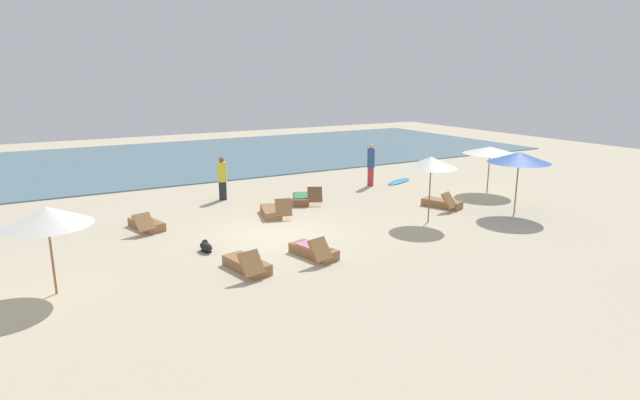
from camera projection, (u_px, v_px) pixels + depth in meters
name	position (u px, v px, depth m)	size (l,w,h in m)	color
ground_plane	(278.00, 235.00, 16.50)	(60.00, 60.00, 0.00)	beige
ocean_water	(158.00, 160.00, 30.86)	(48.00, 16.00, 0.06)	slate
umbrella_1	(47.00, 216.00, 11.66)	(1.98, 1.98, 2.11)	olive
umbrella_2	(490.00, 150.00, 22.07)	(2.28, 2.28, 2.00)	brown
umbrella_3	(431.00, 162.00, 17.49)	(1.78, 1.78, 2.30)	brown
umbrella_4	(519.00, 157.00, 18.51)	(2.20, 2.20, 2.30)	olive
lounger_0	(443.00, 203.00, 19.93)	(1.18, 1.76, 0.72)	olive
lounger_1	(314.00, 251.00, 14.51)	(0.97, 1.76, 0.72)	olive
lounger_2	(272.00, 212.00, 18.69)	(1.01, 1.73, 0.74)	olive
lounger_3	(146.00, 224.00, 17.12)	(1.03, 1.79, 0.68)	olive
lounger_4	(247.00, 265.00, 13.48)	(0.91, 1.75, 0.72)	olive
lounger_5	(302.00, 199.00, 20.62)	(1.25, 1.76, 0.71)	brown
person_1	(222.00, 178.00, 20.99)	(0.40, 0.40, 1.77)	#26262D
person_2	(371.00, 164.00, 23.60)	(0.47, 0.47, 1.95)	#BF3338
dog	(206.00, 246.00, 14.95)	(0.36, 0.64, 0.30)	black
surfboard	(399.00, 181.00, 24.66)	(1.98, 1.29, 0.07)	#338CCC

